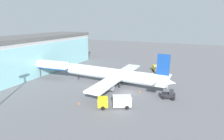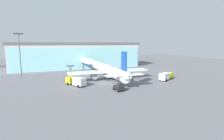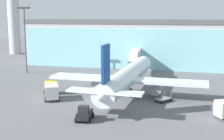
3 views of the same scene
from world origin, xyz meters
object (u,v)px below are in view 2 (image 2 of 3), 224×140
Objects in this scene: airplane at (108,70)px; safety_cone_wingtip at (66,80)px; baggage_cart at (130,78)px; fuel_truck at (166,76)px; catering_truck at (76,81)px; jet_bridge at (86,61)px; safety_cone_nose at (112,84)px; apron_light_mast at (20,51)px; pushback_tug at (119,87)px.

safety_cone_wingtip is (-14.67, 2.64, -3.01)m from airplane.
fuel_truck is at bearing 97.63° from baggage_cart.
catering_truck reaches higher than safety_cone_wingtip.
jet_bridge is at bearing -47.32° from catering_truck.
jet_bridge is at bearing 95.60° from fuel_truck.
airplane is 63.53× the size of safety_cone_wingtip.
apron_light_mast is at bearing 139.15° from safety_cone_nose.
jet_bridge is 23.47× the size of safety_cone_wingtip.
safety_cone_nose is (1.08, 7.61, -0.70)m from pushback_tug.
pushback_tug is at bearing -163.42° from catering_truck.
airplane reaches higher than pushback_tug.
jet_bridge is at bearing 90.79° from safety_cone_nose.
fuel_truck is (20.36, -31.71, -3.02)m from jet_bridge.
catering_truck is 13.64× the size of safety_cone_wingtip.
jet_bridge reaches higher than fuel_truck.
apron_light_mast is at bearing 64.28° from airplane.
airplane is at bearing 76.71° from safety_cone_nose.
baggage_cart is at bearing 124.42° from fuel_truck.
baggage_cart reaches higher than safety_cone_wingtip.
pushback_tug is at bearing 169.63° from fuel_truck.
catering_truck is 13.98m from pushback_tug.
airplane is at bearing -10.21° from safety_cone_wingtip.
safety_cone_wingtip is (-12.75, 10.76, 0.00)m from safety_cone_nose.
fuel_truck is (18.02, -9.41, -1.82)m from airplane.
safety_cone_wingtip is at bearing 139.83° from safety_cone_nose.
catering_truck is at bearing -76.20° from safety_cone_wingtip.
safety_cone_nose is at bearing 168.88° from airplane.
airplane reaches higher than safety_cone_nose.
catering_truck is at bearing -51.88° from apron_light_mast.
safety_cone_nose is (-19.94, 1.29, -1.19)m from fuel_truck.
pushback_tug is (-21.02, -6.32, -0.49)m from fuel_truck.
catering_truck is at bearing 37.93° from pushback_tug.
fuel_truck is 20.02m from safety_cone_nose.
safety_cone_nose is at bearing -130.21° from catering_truck.
apron_light_mast is at bearing 34.30° from pushback_tug.
apron_light_mast is 30.06× the size of safety_cone_wingtip.
safety_cone_nose is (27.23, -23.55, -9.69)m from apron_light_mast.
pushback_tug is (9.64, -10.11, -0.49)m from catering_truck.
fuel_truck is at bearing -3.70° from safety_cone_nose.
fuel_truck is 13.64× the size of safety_cone_wingtip.
jet_bridge is 22.45m from airplane.
fuel_truck is (30.66, -3.80, 0.00)m from catering_truck.
airplane is 10.90× the size of baggage_cart.
apron_light_mast is at bearing 125.14° from fuel_truck.
fuel_truck reaches higher than baggage_cart.
jet_bridge is 1.72× the size of catering_truck.
airplane is 20.41m from fuel_truck.
jet_bridge is 1.72× the size of fuel_truck.
safety_cone_wingtip is at bearing 26.72° from pushback_tug.
pushback_tug reaches higher than safety_cone_nose.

